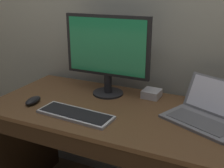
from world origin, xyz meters
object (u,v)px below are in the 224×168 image
at_px(external_monitor, 107,52).
at_px(wired_keyboard, 75,114).
at_px(laptop_space_gray, 205,114).
at_px(computer_mouse, 33,100).
at_px(external_drive_box, 152,94).

bearing_deg(external_monitor, wired_keyboard, -94.13).
bearing_deg(laptop_space_gray, external_monitor, 169.35).
bearing_deg(wired_keyboard, external_monitor, 85.87).
relative_size(external_monitor, computer_mouse, 4.43).
bearing_deg(wired_keyboard, computer_mouse, 173.65).
xyz_separation_m(laptop_space_gray, external_drive_box, (-0.34, 0.19, -0.01)).
relative_size(external_monitor, external_drive_box, 4.96).
height_order(wired_keyboard, external_drive_box, external_drive_box).
relative_size(wired_keyboard, external_drive_box, 3.90).
xyz_separation_m(wired_keyboard, computer_mouse, (-0.31, 0.03, 0.01)).
bearing_deg(external_monitor, laptop_space_gray, -10.65).
height_order(external_monitor, computer_mouse, external_monitor).
bearing_deg(external_drive_box, wired_keyboard, -125.13).
relative_size(laptop_space_gray, wired_keyboard, 1.05).
distance_m(external_monitor, wired_keyboard, 0.43).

